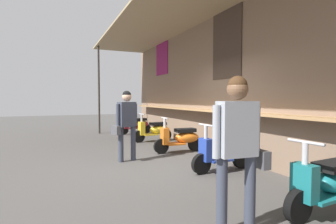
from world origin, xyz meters
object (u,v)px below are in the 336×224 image
scooter_yellow (155,130)px  scooter_maroon (137,125)px  scooter_orange (181,138)px  shopper_with_handbag (238,137)px  scooter_blue (225,152)px  shopper_browsing (126,119)px  scooter_teal (329,183)px

scooter_yellow → scooter_maroon: bearing=-92.4°
scooter_orange → shopper_with_handbag: 4.30m
scooter_blue → shopper_browsing: size_ratio=0.85×
scooter_maroon → shopper_with_handbag: 8.25m
scooter_yellow → scooter_orange: (2.01, -0.00, 0.00)m
scooter_teal → scooter_yellow: bearing=-93.0°
scooter_maroon → scooter_blue: bearing=86.6°
scooter_teal → shopper_with_handbag: shopper_with_handbag is taller
scooter_orange → shopper_browsing: bearing=16.4°
scooter_teal → shopper_with_handbag: 1.51m
scooter_maroon → shopper_with_handbag: bearing=77.0°
scooter_yellow → shopper_with_handbag: 6.22m
scooter_maroon → scooter_yellow: size_ratio=1.00×
scooter_maroon → shopper_browsing: shopper_browsing is taller
scooter_blue → shopper_with_handbag: bearing=54.2°
scooter_maroon → scooter_orange: size_ratio=1.00×
scooter_orange → shopper_browsing: shopper_browsing is taller
scooter_orange → scooter_blue: same height
scooter_orange → shopper_browsing: size_ratio=0.85×
shopper_with_handbag → scooter_teal: bearing=-89.2°
scooter_teal → shopper_with_handbag: bearing=-7.4°
scooter_blue → scooter_yellow: bearing=-92.1°
scooter_maroon → scooter_yellow: same height
scooter_yellow → scooter_teal: bearing=87.6°
scooter_maroon → shopper_browsing: (4.47, -1.63, 0.61)m
scooter_maroon → scooter_teal: bearing=86.6°
shopper_browsing → shopper_with_handbag: bearing=-14.3°
scooter_maroon → shopper_with_handbag: shopper_with_handbag is taller
scooter_maroon → shopper_with_handbag: size_ratio=0.82×
scooter_yellow → scooter_blue: 3.98m
scooter_orange → scooter_yellow: bearing=-86.8°
scooter_yellow → scooter_blue: same height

